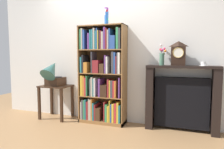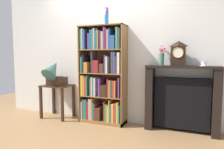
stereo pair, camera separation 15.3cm
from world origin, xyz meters
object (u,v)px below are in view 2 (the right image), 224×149
at_px(side_table_left, 57,93).
at_px(fireplace_mantel, 181,100).
at_px(flower_vase, 162,57).
at_px(teacup_with_saucer, 204,64).
at_px(mantel_clock, 178,53).
at_px(cup_stack, 106,17).
at_px(gramophone, 54,73).
at_px(bookshelf, 102,78).

xyz_separation_m(side_table_left, fireplace_mantel, (2.33, 0.11, 0.04)).
distance_m(flower_vase, teacup_with_saucer, 0.64).
xyz_separation_m(mantel_clock, teacup_with_saucer, (0.37, 0.00, -0.17)).
relative_size(cup_stack, gramophone, 0.54).
distance_m(bookshelf, flower_vase, 1.11).
distance_m(cup_stack, fireplace_mantel, 1.89).
xyz_separation_m(gramophone, teacup_with_saucer, (2.64, 0.17, 0.20)).
height_order(cup_stack, teacup_with_saucer, cup_stack).
height_order(bookshelf, fireplace_mantel, bookshelf).
xyz_separation_m(cup_stack, gramophone, (-1.05, -0.13, -1.02)).
distance_m(gramophone, teacup_with_saucer, 2.65).
relative_size(bookshelf, flower_vase, 4.99).
bearing_deg(bookshelf, flower_vase, 2.38).
distance_m(side_table_left, flower_vase, 2.13).
distance_m(gramophone, fireplace_mantel, 2.37).
xyz_separation_m(bookshelf, cup_stack, (0.08, 0.00, 1.09)).
height_order(fireplace_mantel, teacup_with_saucer, teacup_with_saucer).
bearing_deg(side_table_left, cup_stack, 2.74).
distance_m(gramophone, mantel_clock, 2.30).
bearing_deg(side_table_left, mantel_clock, 2.11).
bearing_deg(fireplace_mantel, gramophone, -175.31).
relative_size(bookshelf, mantel_clock, 4.54).
height_order(bookshelf, teacup_with_saucer, bookshelf).
bearing_deg(gramophone, fireplace_mantel, 4.69).
bearing_deg(fireplace_mantel, mantel_clock, -158.85).
distance_m(cup_stack, teacup_with_saucer, 1.79).
xyz_separation_m(gramophone, mantel_clock, (2.26, 0.16, 0.37)).
distance_m(bookshelf, gramophone, 0.98).
bearing_deg(fireplace_mantel, side_table_left, -177.31).
bearing_deg(mantel_clock, teacup_with_saucer, 0.44).
bearing_deg(flower_vase, gramophone, -175.09).
relative_size(fireplace_mantel, mantel_clock, 2.91).
height_order(bookshelf, flower_vase, bookshelf).
bearing_deg(gramophone, flower_vase, 4.91).
xyz_separation_m(cup_stack, side_table_left, (-1.05, -0.05, -1.42)).
bearing_deg(cup_stack, gramophone, -172.83).
bearing_deg(gramophone, cup_stack, 7.17).
bearing_deg(cup_stack, bookshelf, -178.23).
height_order(side_table_left, gramophone, gramophone).
distance_m(bookshelf, cup_stack, 1.10).
bearing_deg(flower_vase, side_table_left, -177.41).
bearing_deg(bookshelf, cup_stack, 1.77).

